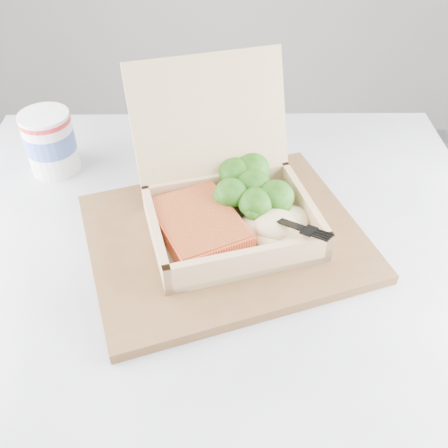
{
  "coord_description": "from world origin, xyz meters",
  "views": [
    {
      "loc": [
        0.27,
        -0.02,
        1.22
      ],
      "look_at": [
        0.25,
        0.47,
        0.78
      ],
      "focal_mm": 40.0,
      "sensor_mm": 36.0,
      "label": 1
    }
  ],
  "objects_px": {
    "cafe_table": "(217,350)",
    "serving_tray": "(225,237)",
    "takeout_container": "(225,189)",
    "paper_cup": "(50,141)"
  },
  "relations": [
    {
      "from": "cafe_table",
      "to": "takeout_container",
      "type": "bearing_deg",
      "value": 84.5
    },
    {
      "from": "serving_tray",
      "to": "takeout_container",
      "type": "bearing_deg",
      "value": 92.46
    },
    {
      "from": "cafe_table",
      "to": "serving_tray",
      "type": "xyz_separation_m",
      "value": [
        0.01,
        0.05,
        0.2
      ]
    },
    {
      "from": "takeout_container",
      "to": "cafe_table",
      "type": "bearing_deg",
      "value": -112.91
    },
    {
      "from": "cafe_table",
      "to": "serving_tray",
      "type": "relative_size",
      "value": 2.29
    },
    {
      "from": "serving_tray",
      "to": "paper_cup",
      "type": "relative_size",
      "value": 3.63
    },
    {
      "from": "cafe_table",
      "to": "paper_cup",
      "type": "bearing_deg",
      "value": 141.5
    },
    {
      "from": "cafe_table",
      "to": "serving_tray",
      "type": "distance_m",
      "value": 0.2
    },
    {
      "from": "paper_cup",
      "to": "serving_tray",
      "type": "bearing_deg",
      "value": -30.14
    },
    {
      "from": "serving_tray",
      "to": "paper_cup",
      "type": "bearing_deg",
      "value": 149.86
    }
  ]
}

